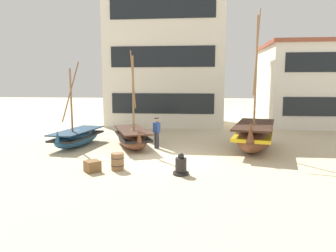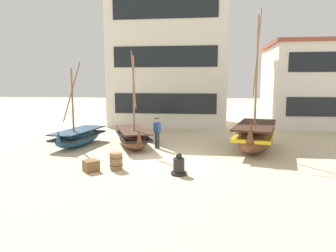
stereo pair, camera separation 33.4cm
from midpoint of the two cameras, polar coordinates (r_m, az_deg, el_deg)
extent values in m
plane|color=beige|center=(14.42, 0.19, -6.07)|extent=(120.00, 120.00, 0.00)
ellipsoid|color=brown|center=(16.83, -6.06, -2.29)|extent=(2.84, 4.21, 1.02)
cube|color=black|center=(16.80, -6.07, -1.86)|extent=(2.79, 4.07, 0.12)
cube|color=#351E13|center=(16.75, -6.09, -0.71)|extent=(2.85, 4.16, 0.07)
cone|color=brown|center=(14.90, -4.83, -1.81)|extent=(0.37, 0.37, 0.72)
cylinder|color=olive|center=(16.08, -5.88, 5.53)|extent=(0.10, 0.10, 4.22)
cylinder|color=olive|center=(16.07, -5.93, 8.83)|extent=(0.54, 1.15, 3.00)
cube|color=olive|center=(17.06, -6.25, -0.94)|extent=(1.30, 0.67, 0.06)
ellipsoid|color=brown|center=(16.66, 16.65, -2.01)|extent=(3.01, 5.41, 1.41)
cube|color=gold|center=(16.63, 16.68, -1.41)|extent=(2.97, 5.22, 0.17)
cube|color=#351E13|center=(16.56, 16.74, 0.20)|extent=(3.03, 5.33, 0.10)
cone|color=brown|center=(14.13, 15.90, -1.11)|extent=(0.43, 0.43, 0.99)
cylinder|color=olive|center=(15.79, 16.91, 9.05)|extent=(0.10, 0.10, 5.80)
cylinder|color=olive|center=(15.87, 17.11, 13.66)|extent=(0.74, 2.60, 4.42)
cube|color=olive|center=(16.96, 16.83, -0.15)|extent=(1.67, 0.58, 0.06)
ellipsoid|color=#23517A|center=(17.89, -15.90, -2.12)|extent=(1.91, 4.19, 0.91)
cube|color=black|center=(17.87, -15.91, -1.76)|extent=(1.91, 4.03, 0.11)
cube|color=#132C43|center=(17.83, -15.95, -0.79)|extent=(1.94, 4.11, 0.06)
cone|color=#23517A|center=(16.21, -19.39, -1.82)|extent=(0.31, 0.31, 0.64)
cylinder|color=olive|center=(17.23, -17.00, 4.21)|extent=(0.10, 0.10, 3.67)
cylinder|color=olive|center=(17.20, -17.09, 6.40)|extent=(0.32, 1.90, 3.19)
cube|color=olive|center=(18.10, -15.46, -0.97)|extent=(1.34, 0.33, 0.06)
cylinder|color=#33333D|center=(16.51, -1.46, -2.70)|extent=(0.26, 0.26, 0.88)
cube|color=#2D4C99|center=(16.40, -1.47, -0.26)|extent=(0.42, 0.40, 0.54)
sphere|color=tan|center=(16.35, -1.48, 1.09)|extent=(0.22, 0.22, 0.22)
cylinder|color=#2D2823|center=(16.33, -1.48, 1.51)|extent=(0.24, 0.24, 0.05)
cylinder|color=black|center=(11.90, 2.86, -8.87)|extent=(0.63, 0.63, 0.10)
cylinder|color=black|center=(11.81, 2.87, -7.36)|extent=(0.44, 0.44, 0.55)
sphere|color=black|center=(11.73, 2.88, -5.69)|extent=(0.24, 0.24, 0.24)
cylinder|color=olive|center=(12.63, -8.99, -6.56)|extent=(0.52, 0.52, 0.70)
torus|color=black|center=(12.60, -9.00, -5.88)|extent=(0.56, 0.56, 0.03)
torus|color=black|center=(12.67, -8.97, -7.23)|extent=(0.56, 0.56, 0.03)
cube|color=brown|center=(12.62, -13.54, -7.29)|extent=(0.76, 0.76, 0.45)
cube|color=silver|center=(26.71, 0.63, 11.98)|extent=(9.51, 6.14, 10.73)
cube|color=black|center=(23.62, -0.20, 4.25)|extent=(7.99, 0.06, 1.57)
cube|color=black|center=(23.66, -0.20, 12.93)|extent=(7.99, 0.06, 1.57)
cube|color=black|center=(24.23, -0.21, 21.39)|extent=(7.99, 0.06, 1.57)
cube|color=white|center=(28.81, 27.45, 6.62)|extent=(9.00, 6.87, 6.53)
cube|color=brown|center=(28.98, 27.90, 13.37)|extent=(9.36, 7.15, 0.30)
camera|label=1|loc=(0.17, -89.37, 0.09)|focal=32.39mm
camera|label=2|loc=(0.17, 90.63, -0.09)|focal=32.39mm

